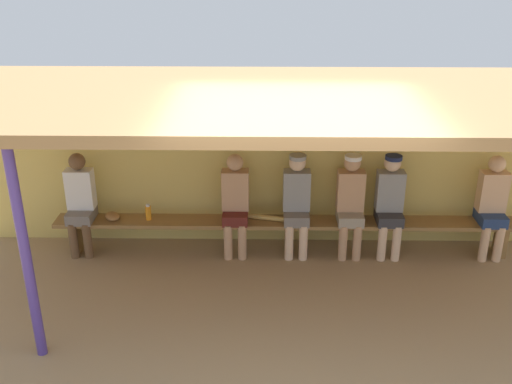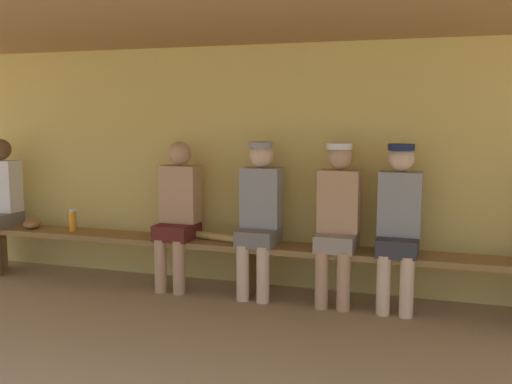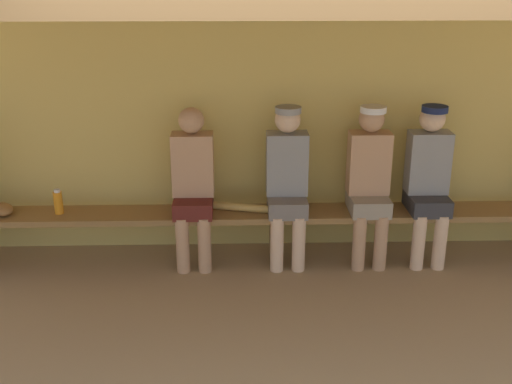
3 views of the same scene
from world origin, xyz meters
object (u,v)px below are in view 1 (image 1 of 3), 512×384
bench (288,226)px  player_rightmost (390,201)px  player_in_red (351,200)px  player_leftmost (492,203)px  baseball_glove_dark_brown (112,216)px  water_bottle_clear (148,212)px  player_in_blue (80,200)px  player_shirtless_tan (235,201)px  player_near_post (297,200)px  baseball_bat (270,218)px  support_post (26,256)px

bench → player_rightmost: player_rightmost is taller
player_in_red → player_rightmost: (0.50, 0.00, 0.00)m
player_leftmost → baseball_glove_dark_brown: 4.83m
water_bottle_clear → bench: bearing=-0.0°
player_in_blue → player_shirtless_tan: size_ratio=1.00×
bench → player_rightmost: 1.32m
player_rightmost → player_in_blue: bearing=-180.0°
player_near_post → player_leftmost: player_near_post is taller
player_near_post → player_in_blue: (-2.75, -0.00, -0.02)m
bench → player_near_post: 0.37m
water_bottle_clear → player_shirtless_tan: bearing=0.1°
player_near_post → player_in_blue: player_near_post is taller
baseball_glove_dark_brown → baseball_bat: size_ratio=0.29×
player_near_post → water_bottle_clear: (-1.90, -0.00, -0.19)m
water_bottle_clear → baseball_bat: water_bottle_clear is taller
player_in_blue → player_shirtless_tan: same height
player_in_blue → support_post: bearing=-86.1°
player_shirtless_tan → baseball_bat: 0.50m
bench → water_bottle_clear: 1.81m
player_shirtless_tan → player_near_post: bearing=0.0°
player_leftmost → player_in_blue: 5.22m
player_near_post → player_leftmost: bearing=-0.0°
player_in_red → water_bottle_clear: size_ratio=6.33×
player_near_post → player_leftmost: (2.47, -0.00, -0.02)m
support_post → bench: size_ratio=0.37×
bench → player_in_red: (0.78, 0.00, 0.36)m
player_rightmost → baseball_bat: bearing=-179.9°
baseball_glove_dark_brown → baseball_bat: bearing=53.5°
support_post → baseball_glove_dark_brown: support_post is taller
player_near_post → player_leftmost: size_ratio=1.01×
player_near_post → player_rightmost: (1.18, 0.00, 0.00)m
player_leftmost → player_rightmost: bearing=180.0°
player_leftmost → baseball_bat: size_ratio=1.61×
player_leftmost → player_near_post: bearing=180.0°
player_in_red → baseball_glove_dark_brown: (-3.04, -0.01, -0.24)m
player_leftmost → player_in_red: player_in_red is taller
player_shirtless_tan → player_in_red: 1.46m
support_post → water_bottle_clear: (0.72, 2.10, -0.54)m
support_post → player_leftmost: 5.51m
player_rightmost → support_post: bearing=-151.0°
player_shirtless_tan → baseball_bat: player_shirtless_tan is taller
water_bottle_clear → baseball_glove_dark_brown: water_bottle_clear is taller
support_post → player_rightmost: support_post is taller
player_shirtless_tan → water_bottle_clear: player_shirtless_tan is taller
player_shirtless_tan → baseball_glove_dark_brown: 1.60m
player_in_red → player_rightmost: 0.50m
player_in_blue → player_shirtless_tan: 1.98m
player_shirtless_tan → player_rightmost: 1.95m
baseball_glove_dark_brown → player_rightmost: bearing=53.4°
bench → player_in_red: bearing=0.3°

